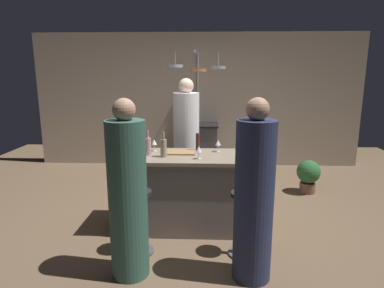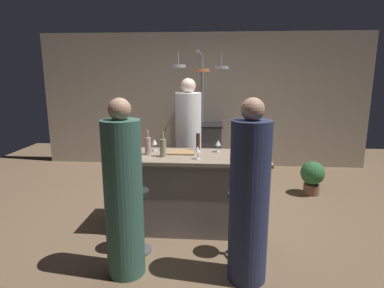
{
  "view_description": "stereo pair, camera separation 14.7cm",
  "coord_description": "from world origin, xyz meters",
  "px_view_note": "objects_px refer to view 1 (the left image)",
  "views": [
    {
      "loc": [
        0.15,
        -3.7,
        1.84
      ],
      "look_at": [
        0.0,
        0.15,
        1.0
      ],
      "focal_mm": 30.58,
      "sensor_mm": 36.0,
      "label": 1
    },
    {
      "loc": [
        0.3,
        -3.7,
        1.84
      ],
      "look_at": [
        0.0,
        0.15,
        1.0
      ],
      "focal_mm": 30.58,
      "sensor_mm": 36.0,
      "label": 2
    }
  ],
  "objects_px": {
    "potted_plant": "(308,174)",
    "wine_bottle_rose": "(148,146)",
    "stove_range": "(197,147)",
    "mixing_bowl_steel": "(133,156)",
    "bar_stool_left": "(140,219)",
    "wine_glass_near_left_guest": "(218,143)",
    "wine_glass_by_chef": "(199,150)",
    "wine_bottle_white": "(163,148)",
    "bar_stool_right": "(243,221)",
    "guest_right": "(254,199)",
    "pepper_mill": "(198,142)",
    "cutting_board": "(182,152)",
    "chef": "(186,144)",
    "guest_left": "(128,197)",
    "wine_glass_near_right_guest": "(154,143)",
    "wine_bottle_dark": "(261,145)",
    "mixing_bowl_ceramic": "(248,151)"
  },
  "relations": [
    {
      "from": "potted_plant",
      "to": "guest_left",
      "type": "bearing_deg",
      "value": -136.04
    },
    {
      "from": "guest_left",
      "to": "wine_bottle_rose",
      "type": "height_order",
      "value": "guest_left"
    },
    {
      "from": "stove_range",
      "to": "mixing_bowl_steel",
      "type": "xyz_separation_m",
      "value": [
        -0.64,
        -2.65,
        0.49
      ]
    },
    {
      "from": "stove_range",
      "to": "wine_glass_by_chef",
      "type": "bearing_deg",
      "value": -88.08
    },
    {
      "from": "potted_plant",
      "to": "wine_glass_near_right_guest",
      "type": "distance_m",
      "value": 2.57
    },
    {
      "from": "stove_range",
      "to": "wine_glass_near_left_guest",
      "type": "relative_size",
      "value": 6.1
    },
    {
      "from": "wine_bottle_dark",
      "to": "mixing_bowl_steel",
      "type": "height_order",
      "value": "wine_bottle_dark"
    },
    {
      "from": "chef",
      "to": "wine_glass_by_chef",
      "type": "distance_m",
      "value": 1.15
    },
    {
      "from": "bar_stool_right",
      "to": "guest_right",
      "type": "distance_m",
      "value": 0.54
    },
    {
      "from": "wine_bottle_white",
      "to": "wine_glass_near_left_guest",
      "type": "bearing_deg",
      "value": 23.59
    },
    {
      "from": "wine_bottle_rose",
      "to": "mixing_bowl_ceramic",
      "type": "relative_size",
      "value": 1.77
    },
    {
      "from": "bar_stool_left",
      "to": "mixing_bowl_steel",
      "type": "distance_m",
      "value": 0.71
    },
    {
      "from": "bar_stool_right",
      "to": "wine_glass_near_right_guest",
      "type": "xyz_separation_m",
      "value": [
        -1.01,
        0.8,
        0.63
      ]
    },
    {
      "from": "pepper_mill",
      "to": "wine_glass_near_right_guest",
      "type": "distance_m",
      "value": 0.54
    },
    {
      "from": "guest_right",
      "to": "mixing_bowl_ceramic",
      "type": "height_order",
      "value": "guest_right"
    },
    {
      "from": "wine_glass_near_left_guest",
      "to": "wine_bottle_dark",
      "type": "bearing_deg",
      "value": -21.02
    },
    {
      "from": "pepper_mill",
      "to": "wine_bottle_dark",
      "type": "distance_m",
      "value": 0.79
    },
    {
      "from": "bar_stool_left",
      "to": "wine_glass_by_chef",
      "type": "distance_m",
      "value": 0.98
    },
    {
      "from": "wine_glass_near_left_guest",
      "to": "mixing_bowl_steel",
      "type": "height_order",
      "value": "wine_glass_near_left_guest"
    },
    {
      "from": "wine_bottle_white",
      "to": "wine_glass_near_left_guest",
      "type": "xyz_separation_m",
      "value": [
        0.63,
        0.28,
        -0.0
      ]
    },
    {
      "from": "pepper_mill",
      "to": "wine_glass_near_left_guest",
      "type": "bearing_deg",
      "value": -19.89
    },
    {
      "from": "wine_glass_by_chef",
      "to": "potted_plant",
      "type": "bearing_deg",
      "value": 39.73
    },
    {
      "from": "stove_range",
      "to": "wine_bottle_dark",
      "type": "xyz_separation_m",
      "value": [
        0.8,
        -2.45,
        0.58
      ]
    },
    {
      "from": "pepper_mill",
      "to": "wine_bottle_rose",
      "type": "xyz_separation_m",
      "value": [
        -0.57,
        -0.28,
        0.0
      ]
    },
    {
      "from": "chef",
      "to": "potted_plant",
      "type": "relative_size",
      "value": 3.4
    },
    {
      "from": "stove_range",
      "to": "potted_plant",
      "type": "distance_m",
      "value": 2.16
    },
    {
      "from": "bar_stool_right",
      "to": "mixing_bowl_steel",
      "type": "bearing_deg",
      "value": 160.58
    },
    {
      "from": "chef",
      "to": "mixing_bowl_ceramic",
      "type": "relative_size",
      "value": 10.89
    },
    {
      "from": "guest_left",
      "to": "wine_glass_near_right_guest",
      "type": "bearing_deg",
      "value": 87.06
    },
    {
      "from": "bar_stool_left",
      "to": "wine_glass_near_left_guest",
      "type": "height_order",
      "value": "wine_glass_near_left_guest"
    },
    {
      "from": "stove_range",
      "to": "wine_bottle_rose",
      "type": "bearing_deg",
      "value": -101.66
    },
    {
      "from": "bar_stool_left",
      "to": "stove_range",
      "type": "bearing_deg",
      "value": 80.61
    },
    {
      "from": "stove_range",
      "to": "mixing_bowl_ceramic",
      "type": "distance_m",
      "value": 2.5
    },
    {
      "from": "chef",
      "to": "guest_left",
      "type": "distance_m",
      "value": 1.98
    },
    {
      "from": "wine_bottle_white",
      "to": "wine_glass_near_right_guest",
      "type": "xyz_separation_m",
      "value": [
        -0.15,
        0.28,
        -0.0
      ]
    },
    {
      "from": "bar_stool_right",
      "to": "wine_glass_by_chef",
      "type": "xyz_separation_m",
      "value": [
        -0.46,
        0.45,
        0.63
      ]
    },
    {
      "from": "guest_left",
      "to": "mixing_bowl_ceramic",
      "type": "bearing_deg",
      "value": 42.19
    },
    {
      "from": "pepper_mill",
      "to": "wine_glass_by_chef",
      "type": "distance_m",
      "value": 0.45
    },
    {
      "from": "bar_stool_right",
      "to": "wine_glass_by_chef",
      "type": "height_order",
      "value": "wine_glass_by_chef"
    },
    {
      "from": "wine_bottle_white",
      "to": "mixing_bowl_steel",
      "type": "xyz_separation_m",
      "value": [
        -0.33,
        -0.11,
        -0.08
      ]
    },
    {
      "from": "potted_plant",
      "to": "wine_bottle_rose",
      "type": "relative_size",
      "value": 1.81
    },
    {
      "from": "wine_bottle_dark",
      "to": "bar_stool_right",
      "type": "bearing_deg",
      "value": -112.71
    },
    {
      "from": "bar_stool_left",
      "to": "pepper_mill",
      "type": "height_order",
      "value": "pepper_mill"
    },
    {
      "from": "stove_range",
      "to": "mixing_bowl_ceramic",
      "type": "relative_size",
      "value": 5.48
    },
    {
      "from": "guest_left",
      "to": "wine_bottle_dark",
      "type": "distance_m",
      "value": 1.68
    },
    {
      "from": "bar_stool_right",
      "to": "wine_glass_near_left_guest",
      "type": "relative_size",
      "value": 4.66
    },
    {
      "from": "guest_left",
      "to": "pepper_mill",
      "type": "xyz_separation_m",
      "value": [
        0.59,
        1.26,
        0.25
      ]
    },
    {
      "from": "chef",
      "to": "wine_bottle_dark",
      "type": "distance_m",
      "value": 1.34
    },
    {
      "from": "potted_plant",
      "to": "cutting_board",
      "type": "bearing_deg",
      "value": -148.85
    },
    {
      "from": "guest_right",
      "to": "wine_glass_near_right_guest",
      "type": "height_order",
      "value": "guest_right"
    }
  ]
}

